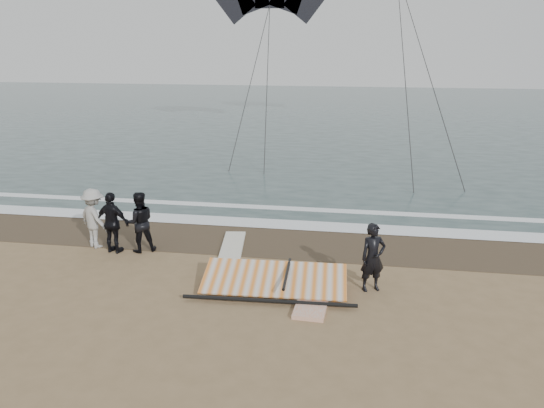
{
  "coord_description": "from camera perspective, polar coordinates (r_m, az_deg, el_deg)",
  "views": [
    {
      "loc": [
        0.91,
        -10.06,
        5.69
      ],
      "look_at": [
        -1.21,
        3.0,
        1.6
      ],
      "focal_mm": 35.0,
      "sensor_mm": 36.0,
      "label": 1
    }
  ],
  "objects": [
    {
      "name": "kite_dark",
      "position": [
        32.64,
        -0.25,
        21.07
      ],
      "size": [
        7.49,
        5.02,
        12.5
      ],
      "color": "black",
      "rests_on": "ground"
    },
    {
      "name": "foam_far",
      "position": [
        18.57,
        5.95,
        -0.67
      ],
      "size": [
        120.0,
        0.45,
        0.01
      ],
      "primitive_type": "cube",
      "color": "white",
      "rests_on": "sea"
    },
    {
      "name": "sea",
      "position": [
        43.45,
        8.02,
        9.51
      ],
      "size": [
        120.0,
        54.0,
        0.02
      ],
      "primitive_type": "cube",
      "color": "#233838",
      "rests_on": "ground"
    },
    {
      "name": "trio_cluster",
      "position": [
        15.49,
        -16.7,
        -1.72
      ],
      "size": [
        2.57,
        1.17,
        1.74
      ],
      "color": "black",
      "rests_on": "ground"
    },
    {
      "name": "ground",
      "position": [
        11.6,
        3.6,
        -12.25
      ],
      "size": [
        120.0,
        120.0,
        0.0
      ],
      "primitive_type": "plane",
      "color": "#8C704C",
      "rests_on": "ground"
    },
    {
      "name": "board_cream",
      "position": [
        15.25,
        -4.28,
        -4.59
      ],
      "size": [
        0.9,
        2.31,
        0.09
      ],
      "primitive_type": "cube",
      "rotation": [
        0.0,
        0.0,
        0.14
      ],
      "color": "silver",
      "rests_on": "ground"
    },
    {
      "name": "foam_near",
      "position": [
        16.96,
        5.6,
        -2.41
      ],
      "size": [
        120.0,
        0.9,
        0.01
      ],
      "primitive_type": "cube",
      "color": "white",
      "rests_on": "sea"
    },
    {
      "name": "board_white",
      "position": [
        12.56,
        4.68,
        -9.58
      ],
      "size": [
        0.82,
        2.48,
        0.1
      ],
      "primitive_type": "cube",
      "rotation": [
        0.0,
        0.0,
        -0.06
      ],
      "color": "silver",
      "rests_on": "ground"
    },
    {
      "name": "sail_rig",
      "position": [
        12.85,
        0.06,
        -8.16
      ],
      "size": [
        3.95,
        1.84,
        0.49
      ],
      "color": "black",
      "rests_on": "ground"
    },
    {
      "name": "man_main",
      "position": [
        12.69,
        10.8,
        -5.67
      ],
      "size": [
        0.71,
        0.6,
        1.66
      ],
      "primitive_type": "imported",
      "rotation": [
        0.0,
        0.0,
        0.41
      ],
      "color": "black",
      "rests_on": "ground"
    },
    {
      "name": "wet_sand",
      "position": [
        15.66,
        5.25,
        -4.18
      ],
      "size": [
        120.0,
        2.8,
        0.01
      ],
      "primitive_type": "cube",
      "color": "#4C3D2B",
      "rests_on": "ground"
    }
  ]
}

